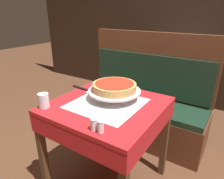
# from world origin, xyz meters

# --- Properties ---
(dining_table_front) EXTENTS (0.78, 0.78, 0.76)m
(dining_table_front) POSITION_xyz_m (0.00, 0.00, 0.66)
(dining_table_front) COLOR red
(dining_table_front) RESTS_ON ground_plane
(dining_table_rear) EXTENTS (0.67, 0.67, 0.77)m
(dining_table_rear) POSITION_xyz_m (0.03, 1.64, 0.66)
(dining_table_rear) COLOR beige
(dining_table_rear) RESTS_ON ground_plane
(booth_bench) EXTENTS (1.43, 0.48, 1.19)m
(booth_bench) POSITION_xyz_m (-0.08, 0.82, 0.35)
(booth_bench) COLOR brown
(booth_bench) RESTS_ON ground_plane
(back_wall_panel) EXTENTS (6.00, 0.04, 2.40)m
(back_wall_panel) POSITION_xyz_m (0.00, 2.07, 1.20)
(back_wall_panel) COLOR black
(back_wall_panel) RESTS_ON ground_plane
(pizza_pan_stand) EXTENTS (0.41, 0.41, 0.07)m
(pizza_pan_stand) POSITION_xyz_m (-0.00, 0.10, 0.83)
(pizza_pan_stand) COLOR #ADADB2
(pizza_pan_stand) RESTS_ON dining_table_front
(deep_dish_pizza) EXTENTS (0.34, 0.34, 0.06)m
(deep_dish_pizza) POSITION_xyz_m (-0.00, 0.10, 0.86)
(deep_dish_pizza) COLOR tan
(deep_dish_pizza) RESTS_ON pizza_pan_stand
(pizza_server) EXTENTS (0.29, 0.09, 0.01)m
(pizza_server) POSITION_xyz_m (-0.30, 0.11, 0.77)
(pizza_server) COLOR #BCBCC1
(pizza_server) RESTS_ON dining_table_front
(water_glass_near) EXTENTS (0.08, 0.08, 0.11)m
(water_glass_near) POSITION_xyz_m (-0.33, -0.30, 0.82)
(water_glass_near) COLOR silver
(water_glass_near) RESTS_ON dining_table_front
(salt_shaker) EXTENTS (0.04, 0.04, 0.07)m
(salt_shaker) POSITION_xyz_m (0.14, -0.33, 0.80)
(salt_shaker) COLOR silver
(salt_shaker) RESTS_ON dining_table_front
(pepper_shaker) EXTENTS (0.04, 0.04, 0.07)m
(pepper_shaker) POSITION_xyz_m (0.19, -0.33, 0.80)
(pepper_shaker) COLOR silver
(pepper_shaker) RESTS_ON dining_table_front
(condiment_caddy) EXTENTS (0.12, 0.12, 0.18)m
(condiment_caddy) POSITION_xyz_m (0.09, 1.57, 0.82)
(condiment_caddy) COLOR black
(condiment_caddy) RESTS_ON dining_table_rear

